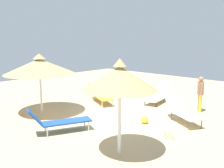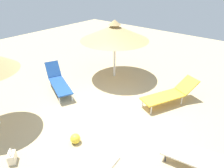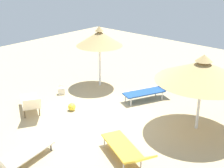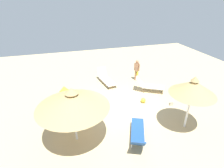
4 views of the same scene
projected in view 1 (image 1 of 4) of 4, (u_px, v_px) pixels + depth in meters
The scene contains 10 objects.
ground at pixel (114, 117), 10.53m from camera, with size 24.00×24.00×0.10m, color tan.
parasol_umbrella_back at pixel (40, 66), 10.69m from camera, with size 2.98×2.98×2.58m.
parasol_umbrella_edge at pixel (120, 78), 6.75m from camera, with size 2.02×2.02×2.69m.
lounge_chair_far_right at pixel (100, 94), 12.80m from camera, with size 2.27×1.48×0.82m.
lounge_chair_far_left at pixel (182, 111), 9.76m from camera, with size 1.93×1.44×0.95m.
lounge_chair_center at pixel (58, 121), 8.64m from camera, with size 1.37×2.19×0.94m.
lounge_chair_near_right at pixel (159, 95), 12.85m from camera, with size 1.02×2.12×0.90m.
person_standing_front at pixel (200, 92), 11.05m from camera, with size 0.33×0.36×1.57m.
handbag at pixel (169, 135), 8.09m from camera, with size 0.31×0.33×0.43m.
beach_ball at pixel (144, 120), 9.61m from camera, with size 0.29×0.29×0.29m, color yellow.
Camera 1 is at (6.87, -7.42, 3.21)m, focal length 40.42 mm.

